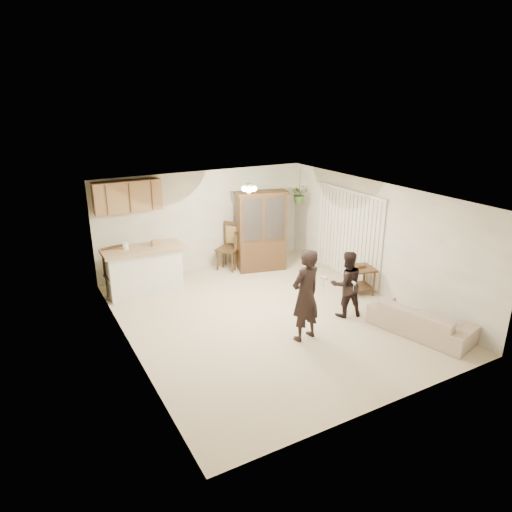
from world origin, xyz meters
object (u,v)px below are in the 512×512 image
adult (306,294)px  chair_hutch_right (233,256)px  side_table (360,280)px  china_hutch (261,232)px  sofa (421,316)px  chair_bar (119,284)px  child (346,285)px  chair_hutch_left (229,256)px

adult → chair_hutch_right: adult is taller
side_table → chair_hutch_right: 3.39m
adult → china_hutch: bearing=-118.1°
adult → china_hutch: 3.64m
sofa → chair_bar: bearing=31.9°
child → side_table: size_ratio=1.97×
sofa → chair_bar: 6.30m
child → china_hutch: size_ratio=0.67×
chair_hutch_right → chair_bar: bearing=-19.0°
chair_hutch_left → chair_hutch_right: 0.18m
china_hutch → chair_hutch_right: (-0.56, 0.50, -0.71)m
adult → chair_hutch_right: 4.06m
child → adult: bearing=32.0°
side_table → chair_hutch_left: (-1.92, 2.83, 0.02)m
adult → child: size_ratio=1.33×
side_table → chair_hutch_right: (-1.76, 2.89, -0.03)m
adult → chair_bar: size_ratio=1.58×
child → china_hutch: bearing=-71.0°
china_hutch → chair_hutch_left: bearing=162.6°
adult → chair_hutch_right: bearing=-108.3°
child → side_table: bearing=-129.4°
chair_hutch_left → china_hutch: bearing=22.6°
chair_hutch_left → child: bearing=-21.7°
sofa → chair_bar: size_ratio=1.64×
sofa → china_hutch: bearing=-2.2°
chair_bar → chair_hutch_right: size_ratio=1.12×
child → china_hutch: china_hutch is taller
child → side_table: 1.28m
adult → chair_hutch_left: 3.97m
sofa → child: (-0.75, 1.27, 0.31)m
adult → chair_hutch_left: size_ratio=1.51×
child → chair_hutch_left: size_ratio=1.13×
side_table → chair_hutch_left: size_ratio=0.57×
child → chair_bar: bearing=-23.7°
sofa → chair_hutch_left: size_ratio=1.57×
chair_hutch_right → china_hutch: bearing=109.4°
child → sofa: bearing=135.9°
adult → side_table: size_ratio=2.63×
china_hutch → side_table: china_hutch is taller
chair_bar → chair_hutch_left: 2.92m
chair_bar → chair_hutch_left: bearing=0.5°
china_hutch → chair_hutch_left: 1.07m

